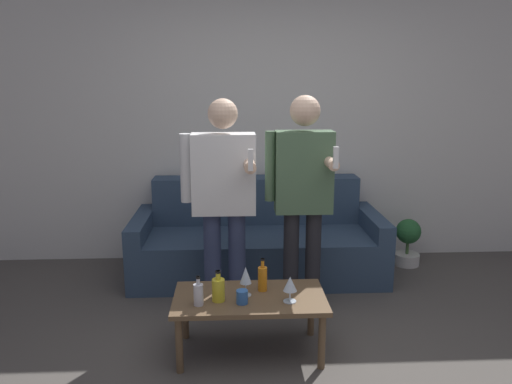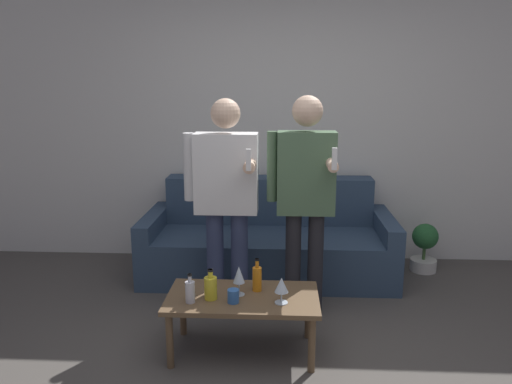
{
  "view_description": "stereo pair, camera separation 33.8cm",
  "coord_description": "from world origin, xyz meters",
  "px_view_note": "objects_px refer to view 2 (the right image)",
  "views": [
    {
      "loc": [
        -0.41,
        -2.4,
        1.7
      ],
      "look_at": [
        -0.24,
        0.9,
        0.95
      ],
      "focal_mm": 35.0,
      "sensor_mm": 36.0,
      "label": 1
    },
    {
      "loc": [
        -0.07,
        -2.4,
        1.7
      ],
      "look_at": [
        -0.24,
        0.9,
        0.95
      ],
      "focal_mm": 35.0,
      "sensor_mm": 36.0,
      "label": 2
    }
  ],
  "objects_px": {
    "person_standing_left": "(226,192)",
    "person_standing_right": "(305,190)",
    "couch": "(268,241)",
    "coffee_table": "(243,303)",
    "bottle_orange": "(190,291)"
  },
  "relations": [
    {
      "from": "couch",
      "to": "person_standing_left",
      "type": "bearing_deg",
      "value": -110.58
    },
    {
      "from": "person_standing_left",
      "to": "person_standing_right",
      "type": "height_order",
      "value": "person_standing_right"
    },
    {
      "from": "coffee_table",
      "to": "person_standing_right",
      "type": "height_order",
      "value": "person_standing_right"
    },
    {
      "from": "bottle_orange",
      "to": "person_standing_right",
      "type": "distance_m",
      "value": 1.08
    },
    {
      "from": "bottle_orange",
      "to": "person_standing_right",
      "type": "relative_size",
      "value": 0.11
    },
    {
      "from": "coffee_table",
      "to": "person_standing_left",
      "type": "height_order",
      "value": "person_standing_left"
    },
    {
      "from": "couch",
      "to": "coffee_table",
      "type": "relative_size",
      "value": 2.29
    },
    {
      "from": "couch",
      "to": "coffee_table",
      "type": "height_order",
      "value": "couch"
    },
    {
      "from": "person_standing_left",
      "to": "couch",
      "type": "bearing_deg",
      "value": 69.42
    },
    {
      "from": "bottle_orange",
      "to": "couch",
      "type": "bearing_deg",
      "value": 73.64
    },
    {
      "from": "coffee_table",
      "to": "person_standing_right",
      "type": "xyz_separation_m",
      "value": [
        0.4,
        0.55,
        0.6
      ]
    },
    {
      "from": "couch",
      "to": "person_standing_right",
      "type": "relative_size",
      "value": 1.35
    },
    {
      "from": "couch",
      "to": "coffee_table",
      "type": "bearing_deg",
      "value": -95.14
    },
    {
      "from": "couch",
      "to": "coffee_table",
      "type": "distance_m",
      "value": 1.36
    },
    {
      "from": "bottle_orange",
      "to": "person_standing_right",
      "type": "bearing_deg",
      "value": 42.91
    }
  ]
}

